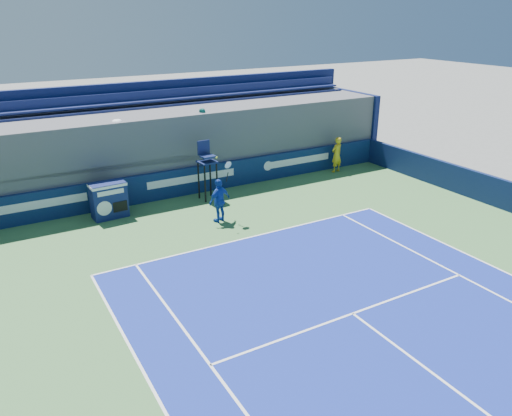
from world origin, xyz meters
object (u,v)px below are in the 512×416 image
ball_person (337,155)px  tennis_player (220,200)px  match_clock (109,199)px  umpire_chair (207,164)px

ball_person → tennis_player: tennis_player is taller
match_clock → tennis_player: size_ratio=0.54×
match_clock → umpire_chair: bearing=-0.2°
umpire_chair → tennis_player: (-0.63, -2.46, -0.68)m
match_clock → tennis_player: 4.27m
match_clock → tennis_player: bearing=-35.4°
ball_person → umpire_chair: bearing=-7.8°
match_clock → ball_person: bearing=1.6°
ball_person → umpire_chair: umpire_chair is taller
ball_person → match_clock: ball_person is taller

